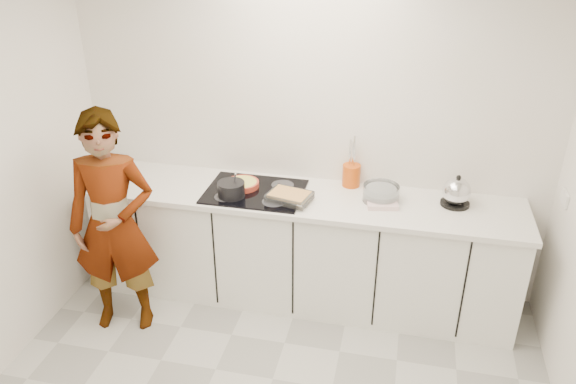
% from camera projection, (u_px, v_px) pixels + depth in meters
% --- Properties ---
extents(wall_back, '(3.60, 0.00, 2.60)m').
position_uv_depth(wall_back, '(310.00, 131.00, 4.23)').
color(wall_back, white).
rests_on(wall_back, ground).
extents(base_cabinets, '(3.20, 0.58, 0.87)m').
position_uv_depth(base_cabinets, '(301.00, 250.00, 4.35)').
color(base_cabinets, white).
rests_on(base_cabinets, floor).
extents(countertop, '(3.24, 0.64, 0.04)m').
position_uv_depth(countertop, '(301.00, 198.00, 4.14)').
color(countertop, white).
rests_on(countertop, base_cabinets).
extents(hob, '(0.72, 0.54, 0.01)m').
position_uv_depth(hob, '(255.00, 191.00, 4.18)').
color(hob, black).
rests_on(hob, countertop).
extents(tart_dish, '(0.28, 0.28, 0.04)m').
position_uv_depth(tart_dish, '(242.00, 184.00, 4.22)').
color(tart_dish, '#B73A26').
rests_on(tart_dish, hob).
extents(saucepan, '(0.26, 0.26, 0.19)m').
position_uv_depth(saucepan, '(231.00, 189.00, 4.07)').
color(saucepan, black).
rests_on(saucepan, hob).
extents(baking_dish, '(0.34, 0.28, 0.06)m').
position_uv_depth(baking_dish, '(290.00, 196.00, 4.02)').
color(baking_dish, silver).
rests_on(baking_dish, hob).
extents(mixing_bowl, '(0.26, 0.26, 0.12)m').
position_uv_depth(mixing_bowl, '(381.00, 194.00, 4.04)').
color(mixing_bowl, silver).
rests_on(mixing_bowl, countertop).
extents(tea_towel, '(0.24, 0.19, 0.04)m').
position_uv_depth(tea_towel, '(382.00, 204.00, 3.98)').
color(tea_towel, white).
rests_on(tea_towel, countertop).
extents(kettle, '(0.27, 0.27, 0.23)m').
position_uv_depth(kettle, '(456.00, 193.00, 3.96)').
color(kettle, black).
rests_on(kettle, countertop).
extents(utensil_crock, '(0.17, 0.17, 0.17)m').
position_uv_depth(utensil_crock, '(351.00, 175.00, 4.25)').
color(utensil_crock, '#CC4B0B').
rests_on(utensil_crock, countertop).
extents(cook, '(0.68, 0.53, 1.66)m').
position_uv_depth(cook, '(113.00, 225.00, 3.90)').
color(cook, white).
rests_on(cook, floor).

